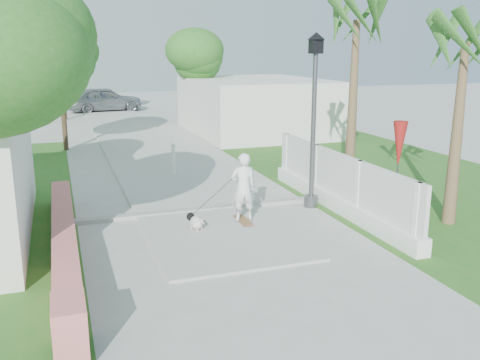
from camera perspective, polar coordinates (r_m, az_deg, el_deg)
name	(u,v)px	position (r m, az deg, el deg)	size (l,w,h in m)	color
ground	(299,323)	(8.45, 6.34, -14.92)	(90.00, 90.00, 0.00)	#B7B7B2
path_strip	(128,132)	(27.16, -11.89, 5.08)	(3.20, 36.00, 0.06)	#B7B7B2
curb	(199,210)	(13.68, -4.37, -3.19)	(6.50, 0.25, 0.10)	#999993
grass_right	(389,174)	(18.34, 15.61, 0.61)	(8.00, 20.00, 0.01)	#2A6820
pink_wall	(65,249)	(10.89, -18.17, -6.98)	(0.45, 8.20, 0.80)	#C86A66
lattice_fence	(338,190)	(13.88, 10.37, -1.01)	(0.35, 7.00, 1.50)	white
building_right	(255,106)	(26.48, 1.63, 7.92)	(6.00, 8.00, 2.60)	silver
street_lamp	(314,115)	(13.72, 7.87, 6.93)	(0.44, 0.44, 4.44)	#59595E
bollard	(173,159)	(17.37, -7.11, 2.25)	(0.14, 0.14, 1.09)	white
patio_umbrella	(399,146)	(13.96, 16.62, 3.53)	(0.36, 0.36, 2.30)	#59595E
tree_path_left	(59,54)	(22.65, -18.72, 12.59)	(3.40, 3.40, 5.23)	#4C3826
tree_path_right	(189,60)	(27.42, -5.41, 12.67)	(3.00, 3.00, 4.79)	#4C3826
tree_path_far	(61,52)	(32.65, -18.58, 12.79)	(3.20, 3.20, 5.17)	#4C3826
palm_far	(356,32)	(15.33, 12.29, 15.18)	(1.80, 1.80, 5.30)	brown
palm_near	(465,53)	(13.11, 22.86, 12.38)	(1.80, 1.80, 4.70)	brown
skateboarder	(242,188)	(12.48, 0.18, -0.83)	(1.50, 0.86, 1.71)	#92623A
dog	(195,222)	(12.20, -4.77, -4.45)	(0.44, 0.59, 0.43)	silver
parked_car	(105,99)	(36.35, -14.23, 8.35)	(1.90, 4.73, 1.61)	#9A9DA1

